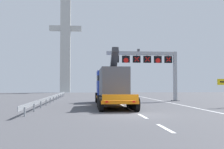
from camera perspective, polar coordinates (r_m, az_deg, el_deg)
ground at (r=18.71m, az=4.89°, el=-8.35°), size 112.00×112.00×0.00m
lane_markings at (r=34.95m, az=0.43°, el=-5.51°), size 0.20×47.41×0.01m
edge_line_right at (r=31.83m, az=11.99°, el=-5.78°), size 0.20×63.00×0.01m
overhead_lane_gantry at (r=34.94m, az=8.02°, el=2.71°), size 9.25×0.90×6.57m
heavy_haul_truck_orange at (r=27.85m, az=-0.22°, el=-2.26°), size 3.09×14.08×5.30m
guardrail_left at (r=34.07m, az=-12.20°, el=-4.61°), size 0.13×35.04×0.76m
bridge_pylon_distant at (r=78.85m, az=-9.70°, el=7.25°), size 9.00×2.00×29.17m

